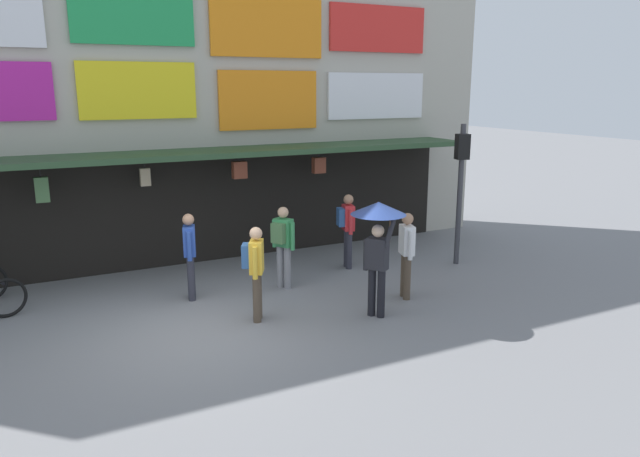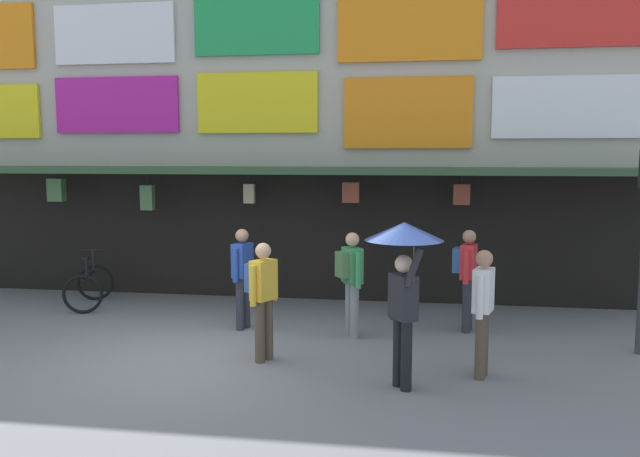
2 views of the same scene
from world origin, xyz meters
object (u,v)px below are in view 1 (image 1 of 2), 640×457
object	(u,v)px
pedestrian_in_blue	(190,252)
pedestrian_with_umbrella	(378,227)
pedestrian_in_red	(347,225)
pedestrian_in_yellow	(255,266)
traffic_light_far	(461,172)
pedestrian_in_green	(283,241)
pedestrian_in_white	(407,251)

from	to	relation	value
pedestrian_in_blue	pedestrian_with_umbrella	world-z (taller)	pedestrian_with_umbrella
pedestrian_in_red	pedestrian_in_yellow	size ratio (longest dim) A/B	1.00
traffic_light_far	pedestrian_in_yellow	size ratio (longest dim) A/B	1.90
traffic_light_far	pedestrian_with_umbrella	size ratio (longest dim) A/B	1.54
pedestrian_in_green	pedestrian_with_umbrella	world-z (taller)	pedestrian_with_umbrella
pedestrian_in_green	pedestrian_in_red	xyz separation A→B (m)	(1.84, 0.64, 0.00)
traffic_light_far	pedestrian_in_white	size ratio (longest dim) A/B	1.90
pedestrian_in_white	pedestrian_in_blue	size ratio (longest dim) A/B	1.00
traffic_light_far	pedestrian_with_umbrella	world-z (taller)	traffic_light_far
pedestrian_in_green	pedestrian_in_red	bearing A→B (deg)	19.31
traffic_light_far	pedestrian_in_green	xyz separation A→B (m)	(-4.26, 0.21, -1.16)
pedestrian_in_green	pedestrian_in_blue	size ratio (longest dim) A/B	1.00
pedestrian_in_green	pedestrian_in_yellow	world-z (taller)	same
traffic_light_far	pedestrian_in_green	world-z (taller)	traffic_light_far
pedestrian_in_red	pedestrian_in_yellow	distance (m)	3.55
pedestrian_in_yellow	traffic_light_far	bearing A→B (deg)	12.04
pedestrian_in_green	pedestrian_with_umbrella	bearing A→B (deg)	-67.85
pedestrian_in_green	pedestrian_in_blue	bearing A→B (deg)	173.28
traffic_light_far	pedestrian_with_umbrella	distance (m)	3.93
pedestrian_in_red	pedestrian_with_umbrella	bearing A→B (deg)	-109.05
traffic_light_far	pedestrian_in_blue	size ratio (longest dim) A/B	1.90
pedestrian_in_white	traffic_light_far	bearing A→B (deg)	30.08
pedestrian_in_red	pedestrian_in_blue	bearing A→B (deg)	-173.32
traffic_light_far	pedestrian_in_blue	distance (m)	6.22
pedestrian_in_white	pedestrian_in_yellow	distance (m)	2.99
traffic_light_far	pedestrian_in_yellow	world-z (taller)	traffic_light_far
pedestrian_with_umbrella	pedestrian_in_green	bearing A→B (deg)	112.15
traffic_light_far	pedestrian_in_white	bearing A→B (deg)	-149.92
pedestrian_in_yellow	pedestrian_in_blue	world-z (taller)	same
pedestrian_in_white	pedestrian_in_blue	world-z (taller)	same
pedestrian_in_yellow	pedestrian_in_green	bearing A→B (deg)	50.98
pedestrian_in_white	pedestrian_in_yellow	bearing A→B (deg)	175.51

